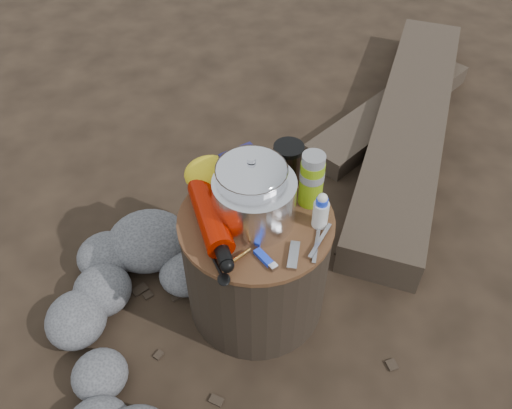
{
  "coord_description": "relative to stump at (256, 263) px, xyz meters",
  "views": [
    {
      "loc": [
        -0.14,
        -1.0,
        1.53
      ],
      "look_at": [
        0.0,
        0.0,
        0.48
      ],
      "focal_mm": 36.28,
      "sensor_mm": 36.0,
      "label": 1
    }
  ],
  "objects": [
    {
      "name": "fuel_bottle",
      "position": [
        -0.13,
        -0.01,
        0.25
      ],
      "size": [
        0.13,
        0.33,
        0.08
      ],
      "primitive_type": null,
      "rotation": [
        0.0,
        0.0,
        0.16
      ],
      "color": "#A81300",
      "rests_on": "stump"
    },
    {
      "name": "spork",
      "position": [
        -0.13,
        -0.14,
        0.22
      ],
      "size": [
        0.07,
        0.14,
        0.01
      ],
      "primitive_type": null,
      "rotation": [
        0.0,
        0.0,
        0.29
      ],
      "color": "black",
      "rests_on": "stump"
    },
    {
      "name": "stump",
      "position": [
        0.0,
        0.0,
        0.0
      ],
      "size": [
        0.45,
        0.45,
        0.42
      ],
      "primitive_type": "cylinder",
      "color": "black",
      "rests_on": "ground"
    },
    {
      "name": "stuff_sack",
      "position": [
        -0.12,
        0.15,
        0.26
      ],
      "size": [
        0.15,
        0.13,
        0.11
      ],
      "primitive_type": "ellipsoid",
      "color": "yellow",
      "rests_on": "stump"
    },
    {
      "name": "food_pouch",
      "position": [
        -0.03,
        0.15,
        0.28
      ],
      "size": [
        0.11,
        0.07,
        0.14
      ],
      "primitive_type": "cube",
      "rotation": [
        0.0,
        0.0,
        0.43
      ],
      "color": "#19154E",
      "rests_on": "stump"
    },
    {
      "name": "thermos",
      "position": [
        0.17,
        0.05,
        0.3
      ],
      "size": [
        0.07,
        0.07,
        0.18
      ],
      "primitive_type": "cylinder",
      "color": "#7EA611",
      "rests_on": "stump"
    },
    {
      "name": "multitool",
      "position": [
        0.08,
        -0.15,
        0.22
      ],
      "size": [
        0.05,
        0.1,
        0.01
      ],
      "primitive_type": "cube",
      "rotation": [
        0.0,
        0.0,
        -0.31
      ],
      "color": "#A3A3A8",
      "rests_on": "stump"
    },
    {
      "name": "camping_pot",
      "position": [
        -0.01,
        0.03,
        0.31
      ],
      "size": [
        0.2,
        0.2,
        0.2
      ],
      "primitive_type": "cylinder",
      "color": "silver",
      "rests_on": "stump"
    },
    {
      "name": "ground",
      "position": [
        0.0,
        0.0,
        -0.21
      ],
      "size": [
        60.0,
        60.0,
        0.0
      ],
      "primitive_type": "plane",
      "color": "black",
      "rests_on": "ground"
    },
    {
      "name": "pot_grabber",
      "position": [
        0.15,
        -0.12,
        0.22
      ],
      "size": [
        0.1,
        0.14,
        0.01
      ],
      "primitive_type": null,
      "rotation": [
        0.0,
        0.0,
        -0.49
      ],
      "color": "#A3A3A8",
      "rests_on": "stump"
    },
    {
      "name": "rock_ring",
      "position": [
        -0.39,
        -0.09,
        -0.12
      ],
      "size": [
        0.41,
        0.89,
        0.18
      ],
      "primitive_type": null,
      "color": "#525256",
      "rests_on": "ground"
    },
    {
      "name": "lighter",
      "position": [
        0.0,
        -0.15,
        0.22
      ],
      "size": [
        0.06,
        0.08,
        0.01
      ],
      "primitive_type": "cube",
      "rotation": [
        0.0,
        0.0,
        0.52
      ],
      "color": "blue",
      "rests_on": "stump"
    },
    {
      "name": "foil_windscreen",
      "position": [
        -0.0,
        0.01,
        0.28
      ],
      "size": [
        0.23,
        0.23,
        0.14
      ],
      "primitive_type": "cylinder",
      "color": "silver",
      "rests_on": "stump"
    },
    {
      "name": "squeeze_bottle",
      "position": [
        0.18,
        -0.05,
        0.26
      ],
      "size": [
        0.04,
        0.04,
        0.11
      ],
      "primitive_type": "cylinder",
      "color": "silver",
      "rests_on": "stump"
    },
    {
      "name": "travel_mug",
      "position": [
        0.12,
        0.15,
        0.28
      ],
      "size": [
        0.09,
        0.09,
        0.13
      ],
      "primitive_type": "cylinder",
      "color": "black",
      "rests_on": "stump"
    },
    {
      "name": "log_main",
      "position": [
        0.83,
        0.8,
        -0.14
      ],
      "size": [
        1.07,
        1.7,
        0.15
      ],
      "primitive_type": "cube",
      "rotation": [
        0.0,
        0.0,
        -0.47
      ],
      "color": "#392E24",
      "rests_on": "ground"
    },
    {
      "name": "log_small",
      "position": [
        0.8,
        0.95,
        -0.16
      ],
      "size": [
        0.98,
        0.81,
        0.09
      ],
      "primitive_type": "cube",
      "rotation": [
        0.0,
        0.0,
        -0.92
      ],
      "color": "#392E24",
      "rests_on": "ground"
    }
  ]
}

